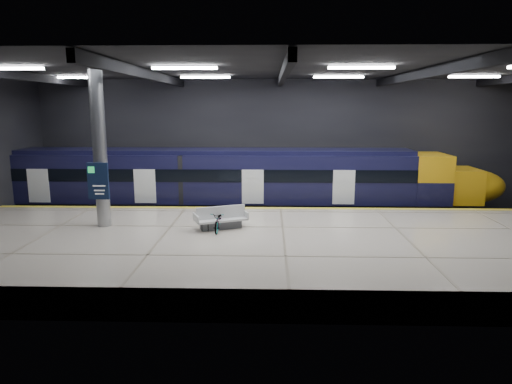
{
  "coord_description": "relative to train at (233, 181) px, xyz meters",
  "views": [
    {
      "loc": [
        -0.61,
        -20.65,
        6.42
      ],
      "look_at": [
        -1.25,
        1.5,
        2.2
      ],
      "focal_mm": 32.0,
      "sensor_mm": 36.0,
      "label": 1
    }
  ],
  "objects": [
    {
      "name": "bicycle",
      "position": [
        -0.03,
        -7.25,
        -0.53
      ],
      "size": [
        0.7,
        1.67,
        0.86
      ],
      "primitive_type": "imported",
      "rotation": [
        0.0,
        0.0,
        -0.08
      ],
      "color": "#99999E",
      "rests_on": "platform"
    },
    {
      "name": "rails",
      "position": [
        2.71,
        0.0,
        -1.98
      ],
      "size": [
        30.0,
        1.52,
        0.16
      ],
      "color": "gray",
      "rests_on": "ground"
    },
    {
      "name": "info_column",
      "position": [
        -5.29,
        -6.52,
        2.4
      ],
      "size": [
        0.9,
        0.78,
        6.9
      ],
      "color": "#9EA0A5",
      "rests_on": "platform"
    },
    {
      "name": "ground",
      "position": [
        2.71,
        -5.5,
        -2.06
      ],
      "size": [
        30.0,
        30.0,
        0.0
      ],
      "primitive_type": "plane",
      "color": "black",
      "rests_on": "ground"
    },
    {
      "name": "pannier_bag",
      "position": [
        -0.63,
        -7.25,
        -0.78
      ],
      "size": [
        0.31,
        0.19,
        0.35
      ],
      "primitive_type": "cube",
      "rotation": [
        0.0,
        0.0,
        -0.03
      ],
      "color": "black",
      "rests_on": "platform"
    },
    {
      "name": "train",
      "position": [
        0.0,
        0.0,
        0.0
      ],
      "size": [
        29.4,
        2.84,
        3.79
      ],
      "color": "black",
      "rests_on": "ground"
    },
    {
      "name": "platform",
      "position": [
        2.71,
        -8.0,
        -1.51
      ],
      "size": [
        30.0,
        11.0,
        1.1
      ],
      "primitive_type": "cube",
      "color": "beige",
      "rests_on": "ground"
    },
    {
      "name": "room_shell",
      "position": [
        2.71,
        -5.49,
        3.66
      ],
      "size": [
        30.1,
        16.1,
        8.05
      ],
      "color": "black",
      "rests_on": "ground"
    },
    {
      "name": "bench",
      "position": [
        -0.0,
        -6.83,
        -0.61
      ],
      "size": [
        2.46,
        1.74,
        1.0
      ],
      "rotation": [
        0.0,
        0.0,
        0.39
      ],
      "color": "#595B60",
      "rests_on": "platform"
    },
    {
      "name": "safety_strip",
      "position": [
        2.71,
        -2.75,
        -0.95
      ],
      "size": [
        30.0,
        0.4,
        0.01
      ],
      "primitive_type": "cube",
      "color": "yellow",
      "rests_on": "platform"
    }
  ]
}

